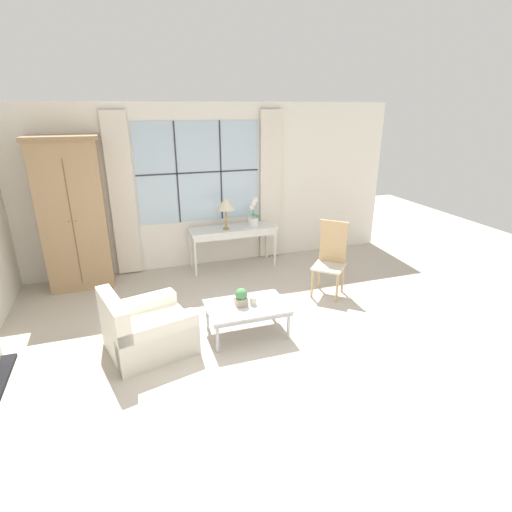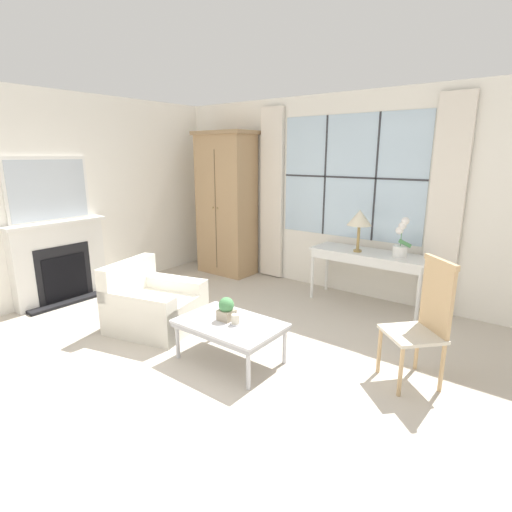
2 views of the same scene
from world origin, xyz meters
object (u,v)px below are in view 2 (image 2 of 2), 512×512
side_chair_wooden (425,316)px  armoire (226,204)px  armchair_upholstered (154,307)px  pillar_candle (236,320)px  console_table (369,258)px  potted_plant_small (226,309)px  coffee_table (230,326)px  table_lamp (360,218)px  fireplace (59,255)px  potted_orchid (401,241)px

side_chair_wooden → armoire: bearing=157.5°
armchair_upholstered → pillar_candle: armchair_upholstered is taller
console_table → potted_plant_small: size_ratio=6.67×
armoire → coffee_table: 3.18m
table_lamp → pillar_candle: table_lamp is taller
fireplace → pillar_candle: 3.03m
console_table → coffee_table: bearing=-101.3°
armchair_upholstered → fireplace: bearing=-173.2°
fireplace → potted_orchid: bearing=32.9°
armchair_upholstered → table_lamp: bearing=54.3°
coffee_table → armchair_upholstered: bearing=177.8°
potted_orchid → potted_plant_small: size_ratio=2.20×
side_chair_wooden → armchair_upholstered: bearing=-165.7°
table_lamp → console_table: bearing=28.9°
potted_orchid → armchair_upholstered: size_ratio=0.46×
armoire → armchair_upholstered: bearing=-69.5°
console_table → potted_orchid: size_ratio=3.03×
table_lamp → pillar_candle: (-0.24, -2.21, -0.72)m
fireplace → coffee_table: (2.94, 0.16, -0.29)m
armoire → console_table: bearing=-0.1°
coffee_table → potted_orchid: bearing=69.7°
console_table → side_chair_wooden: side_chair_wooden is taller
potted_plant_small → armchair_upholstered: bearing=178.9°
console_table → armchair_upholstered: bearing=-127.1°
fireplace → potted_orchid: fireplace is taller
armchair_upholstered → potted_orchid: bearing=47.2°
potted_orchid → table_lamp: bearing=-170.7°
armchair_upholstered → console_table: bearing=52.9°
armoire → side_chair_wooden: bearing=-22.5°
console_table → potted_plant_small: console_table is taller
fireplace → armchair_upholstered: (1.71, 0.21, -0.40)m
console_table → potted_plant_small: 2.31m
fireplace → potted_plant_small: bearing=3.6°
armchair_upholstered → side_chair_wooden: side_chair_wooden is taller
potted_orchid → potted_plant_small: (-0.91, -2.26, -0.40)m
table_lamp → pillar_candle: bearing=-96.2°
armoire → side_chair_wooden: size_ratio=2.07×
table_lamp → side_chair_wooden: table_lamp is taller
console_table → side_chair_wooden: 1.88m
side_chair_wooden → coffee_table: size_ratio=1.13×
armchair_upholstered → side_chair_wooden: 2.92m
fireplace → potted_orchid: size_ratio=3.89×
potted_plant_small → potted_orchid: bearing=68.1°
table_lamp → fireplace: bearing=-144.1°
fireplace → potted_plant_small: size_ratio=8.56×
table_lamp → side_chair_wooden: size_ratio=0.49×
fireplace → table_lamp: fireplace is taller
console_table → fireplace: bearing=-144.4°
potted_plant_small → pillar_candle: potted_plant_small is taller
fireplace → table_lamp: bearing=35.9°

